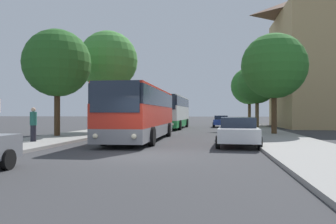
% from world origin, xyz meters
% --- Properties ---
extents(ground_plane, '(300.00, 300.00, 0.00)m').
position_xyz_m(ground_plane, '(0.00, 0.00, 0.00)').
color(ground_plane, '#38383A').
rests_on(ground_plane, ground).
extents(sidewalk_right, '(4.00, 120.00, 0.15)m').
position_xyz_m(sidewalk_right, '(7.00, 0.00, 0.07)').
color(sidewalk_right, gray).
rests_on(sidewalk_right, ground_plane).
extents(bus_front, '(2.96, 11.79, 3.20)m').
position_xyz_m(bus_front, '(-1.60, 7.36, 1.72)').
color(bus_front, gray).
rests_on(bus_front, ground_plane).
extents(bus_middle, '(2.97, 11.86, 3.52)m').
position_xyz_m(bus_middle, '(-1.64, 23.37, 1.87)').
color(bus_middle, '#238942').
rests_on(bus_middle, ground_plane).
extents(parked_car_right_near, '(2.32, 4.64, 1.48)m').
position_xyz_m(parked_car_right_near, '(4.15, 4.50, 0.78)').
color(parked_car_right_near, silver).
rests_on(parked_car_right_near, ground_plane).
extents(parked_car_right_far, '(2.07, 4.02, 1.41)m').
position_xyz_m(parked_car_right_far, '(3.82, 27.52, 0.74)').
color(parked_car_right_far, '#233D9E').
rests_on(parked_car_right_far, ground_plane).
extents(pedestrian_waiting_near, '(0.36, 0.36, 1.87)m').
position_xyz_m(pedestrian_waiting_near, '(-6.89, 4.00, 1.10)').
color(pedestrian_waiting_near, '#23232D').
rests_on(pedestrian_waiting_near, sidewalk_left).
extents(tree_left_near, '(5.13, 5.13, 8.73)m').
position_xyz_m(tree_left_near, '(-6.24, 14.86, 6.29)').
color(tree_left_near, '#47331E').
rests_on(tree_left_near, sidewalk_left).
extents(tree_left_far, '(4.64, 4.64, 7.32)m').
position_xyz_m(tree_left_far, '(-7.79, 8.54, 5.14)').
color(tree_left_far, '#47331E').
rests_on(tree_left_far, sidewalk_left).
extents(tree_right_near, '(5.03, 5.03, 7.79)m').
position_xyz_m(tree_right_near, '(7.77, 33.16, 5.41)').
color(tree_right_near, '#513D23').
rests_on(tree_right_near, sidewalk_right).
extents(tree_right_mid, '(4.94, 4.94, 7.61)m').
position_xyz_m(tree_right_mid, '(7.45, 12.99, 5.27)').
color(tree_right_mid, '#47331E').
rests_on(tree_right_mid, sidewalk_right).
extents(tree_right_far, '(4.31, 4.31, 6.92)m').
position_xyz_m(tree_right_far, '(7.64, 24.24, 4.89)').
color(tree_right_far, brown).
rests_on(tree_right_far, sidewalk_right).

